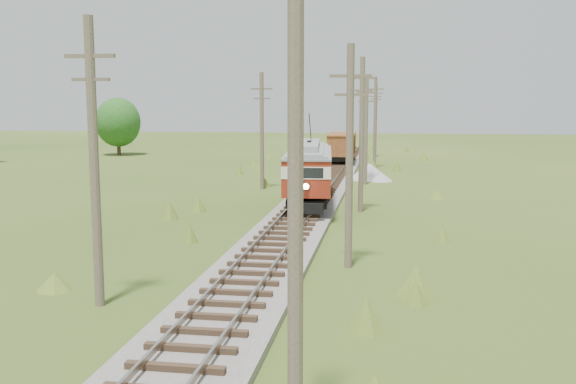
# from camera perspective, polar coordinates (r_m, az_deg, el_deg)

# --- Properties ---
(railbed_main) EXTENTS (3.60, 96.00, 0.57)m
(railbed_main) POSITION_cam_1_polar(r_m,az_deg,el_deg) (41.28, 2.20, -0.71)
(railbed_main) COLOR #605B54
(railbed_main) RESTS_ON ground
(streetcar) EXTENTS (3.70, 11.55, 5.23)m
(streetcar) POSITION_cam_1_polar(r_m,az_deg,el_deg) (39.13, 1.89, 2.18)
(streetcar) COLOR black
(streetcar) RESTS_ON ground
(gondola) EXTENTS (2.84, 8.15, 2.69)m
(gondola) POSITION_cam_1_polar(r_m,az_deg,el_deg) (66.30, 4.80, 4.13)
(gondola) COLOR black
(gondola) RESTS_ON ground
(gravel_pile) EXTENTS (3.73, 3.96, 1.36)m
(gravel_pile) POSITION_cam_1_polar(r_m,az_deg,el_deg) (54.16, 7.40, 1.77)
(gravel_pile) COLOR gray
(gravel_pile) RESTS_ON ground
(utility_pole_r_1) EXTENTS (0.30, 0.30, 8.80)m
(utility_pole_r_1) POSITION_cam_1_polar(r_m,az_deg,el_deg) (11.82, 0.66, -1.81)
(utility_pole_r_1) COLOR brown
(utility_pole_r_1) RESTS_ON ground
(utility_pole_r_2) EXTENTS (1.60, 0.30, 8.60)m
(utility_pole_r_2) POSITION_cam_1_polar(r_m,az_deg,el_deg) (24.65, 5.49, 3.31)
(utility_pole_r_2) COLOR brown
(utility_pole_r_2) RESTS_ON ground
(utility_pole_r_3) EXTENTS (1.60, 0.30, 9.00)m
(utility_pole_r_3) POSITION_cam_1_polar(r_m,az_deg,el_deg) (37.60, 6.56, 5.19)
(utility_pole_r_3) COLOR brown
(utility_pole_r_3) RESTS_ON ground
(utility_pole_r_4) EXTENTS (1.60, 0.30, 8.40)m
(utility_pole_r_4) POSITION_cam_1_polar(r_m,az_deg,el_deg) (50.60, 6.95, 5.54)
(utility_pole_r_4) COLOR brown
(utility_pole_r_4) RESTS_ON ground
(utility_pole_r_5) EXTENTS (1.60, 0.30, 8.90)m
(utility_pole_r_5) POSITION_cam_1_polar(r_m,az_deg,el_deg) (63.57, 7.74, 6.23)
(utility_pole_r_5) COLOR brown
(utility_pole_r_5) RESTS_ON ground
(utility_pole_r_6) EXTENTS (1.60, 0.30, 8.70)m
(utility_pole_r_6) POSITION_cam_1_polar(r_m,az_deg,el_deg) (76.57, 7.81, 6.44)
(utility_pole_r_6) COLOR brown
(utility_pole_r_6) RESTS_ON ground
(utility_pole_l_a) EXTENTS (1.60, 0.30, 9.00)m
(utility_pole_l_a) POSITION_cam_1_polar(r_m,az_deg,el_deg) (20.66, -16.86, 2.68)
(utility_pole_l_a) COLOR brown
(utility_pole_l_a) RESTS_ON ground
(utility_pole_l_b) EXTENTS (1.60, 0.30, 8.60)m
(utility_pole_l_b) POSITION_cam_1_polar(r_m,az_deg,el_deg) (47.49, -2.34, 5.56)
(utility_pole_l_b) COLOR brown
(utility_pole_l_b) RESTS_ON ground
(tree_mid_a) EXTENTS (5.46, 5.46, 7.03)m
(tree_mid_a) POSITION_cam_1_polar(r_m,az_deg,el_deg) (81.45, -14.88, 6.01)
(tree_mid_a) COLOR #38281C
(tree_mid_a) RESTS_ON ground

